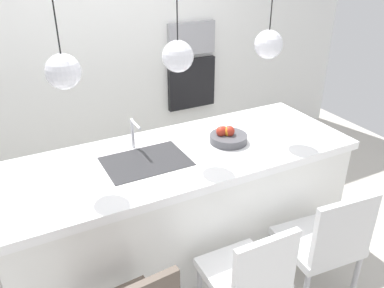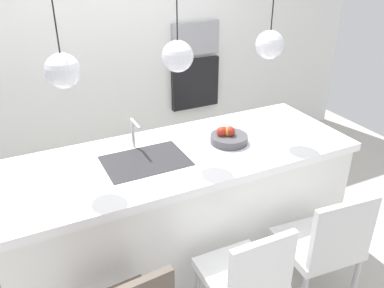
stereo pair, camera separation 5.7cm
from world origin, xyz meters
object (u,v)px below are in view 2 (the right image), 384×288
at_px(microwave, 195,38).
at_px(oven, 195,83).
at_px(fruit_bowl, 228,137).
at_px(chair_middle, 246,277).
at_px(chair_far, 324,243).

distance_m(microwave, oven, 0.50).
distance_m(fruit_bowl, chair_middle, 1.02).
distance_m(chair_middle, chair_far, 0.60).
xyz_separation_m(oven, chair_far, (-0.27, -2.41, -0.33)).
height_order(chair_middle, chair_far, chair_far).
relative_size(fruit_bowl, chair_far, 0.30).
bearing_deg(microwave, chair_middle, -109.92).
relative_size(chair_middle, chair_far, 0.95).
height_order(fruit_bowl, chair_middle, fruit_bowl).
bearing_deg(oven, chair_far, -96.38).
xyz_separation_m(fruit_bowl, chair_middle, (-0.35, -0.82, -0.49)).
xyz_separation_m(oven, chair_middle, (-0.87, -2.41, -0.35)).
relative_size(fruit_bowl, chair_middle, 0.31).
height_order(oven, chair_middle, oven).
relative_size(oven, chair_middle, 0.63).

